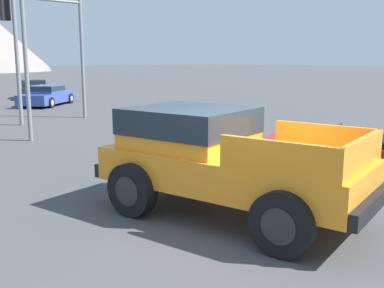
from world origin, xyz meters
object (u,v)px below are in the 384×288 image
(orange_pickup_truck, at_px, (217,154))
(traffic_light_main, at_px, (50,33))
(red_convertible_car, at_px, (355,151))
(street_lamp_post, at_px, (22,1))
(parked_car_blue, at_px, (47,95))
(parked_car_dark, at_px, (35,89))

(orange_pickup_truck, relative_size, traffic_light_main, 0.94)
(red_convertible_car, distance_m, street_lamp_post, 10.99)
(parked_car_blue, height_order, street_lamp_post, street_lamp_post)
(orange_pickup_truck, height_order, parked_car_dark, orange_pickup_truck)
(orange_pickup_truck, bearing_deg, parked_car_blue, 61.20)
(orange_pickup_truck, xyz_separation_m, traffic_light_main, (3.67, 13.26, 2.73))
(red_convertible_car, relative_size, traffic_light_main, 0.89)
(red_convertible_car, height_order, street_lamp_post, street_lamp_post)
(red_convertible_car, bearing_deg, parked_car_dark, 66.33)
(parked_car_dark, distance_m, traffic_light_main, 13.00)
(red_convertible_car, relative_size, street_lamp_post, 0.64)
(orange_pickup_truck, height_order, red_convertible_car, orange_pickup_truck)
(parked_car_blue, xyz_separation_m, traffic_light_main, (-2.84, -6.42, 3.19))
(orange_pickup_truck, xyz_separation_m, parked_car_dark, (8.24, 25.02, -0.42))
(parked_car_blue, height_order, traffic_light_main, traffic_light_main)
(parked_car_blue, distance_m, street_lamp_post, 12.63)
(orange_pickup_truck, height_order, street_lamp_post, street_lamp_post)
(orange_pickup_truck, relative_size, parked_car_blue, 1.12)
(orange_pickup_truck, xyz_separation_m, parked_car_blue, (6.51, 19.67, -0.46))
(red_convertible_car, distance_m, parked_car_dark, 25.32)
(orange_pickup_truck, bearing_deg, parked_car_dark, 61.29)
(parked_car_blue, distance_m, traffic_light_main, 7.71)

